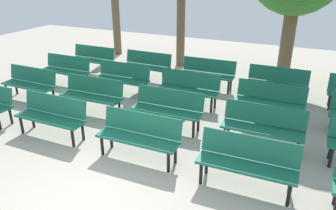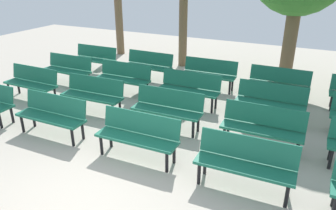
# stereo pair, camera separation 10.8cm
# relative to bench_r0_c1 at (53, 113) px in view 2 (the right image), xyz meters

# --- Properties ---
(ground_plane) EXTENTS (25.14, 25.14, 0.00)m
(ground_plane) POSITION_rel_bench_r0_c1_xyz_m (2.09, -1.60, -0.50)
(ground_plane) COLOR #B2A899
(bench_r0_c1) EXTENTS (1.60, 0.49, 0.87)m
(bench_r0_c1) POSITION_rel_bench_r0_c1_xyz_m (0.00, 0.00, 0.00)
(bench_r0_c1) COLOR #19664C
(bench_r0_c1) RESTS_ON ground_plane
(bench_r0_c2) EXTENTS (1.61, 0.51, 0.87)m
(bench_r0_c2) POSITION_rel_bench_r0_c1_xyz_m (2.12, 0.01, 0.00)
(bench_r0_c2) COLOR #19664C
(bench_r0_c2) RESTS_ON ground_plane
(bench_r0_c3) EXTENTS (1.61, 0.52, 0.87)m
(bench_r0_c3) POSITION_rel_bench_r0_c1_xyz_m (4.15, -0.04, 0.00)
(bench_r0_c3) COLOR #19664C
(bench_r0_c3) RESTS_ON ground_plane
(bench_r1_c0) EXTENTS (1.61, 0.50, 0.87)m
(bench_r1_c0) POSITION_rel_bench_r0_c1_xyz_m (-2.03, 1.34, 0.00)
(bench_r1_c0) COLOR #19664C
(bench_r1_c0) RESTS_ON ground_plane
(bench_r1_c1) EXTENTS (1.62, 0.54, 0.87)m
(bench_r1_c1) POSITION_rel_bench_r0_c1_xyz_m (0.03, 1.35, 0.00)
(bench_r1_c1) COLOR #19664C
(bench_r1_c1) RESTS_ON ground_plane
(bench_r1_c2) EXTENTS (1.61, 0.51, 0.87)m
(bench_r1_c2) POSITION_rel_bench_r0_c1_xyz_m (2.08, 1.37, 0.00)
(bench_r1_c2) COLOR #19664C
(bench_r1_c2) RESTS_ON ground_plane
(bench_r1_c3) EXTENTS (1.61, 0.50, 0.87)m
(bench_r1_c3) POSITION_rel_bench_r0_c1_xyz_m (4.17, 1.36, 0.00)
(bench_r1_c3) COLOR #19664C
(bench_r1_c3) RESTS_ON ground_plane
(bench_r2_c0) EXTENTS (1.60, 0.49, 0.87)m
(bench_r2_c0) POSITION_rel_bench_r0_c1_xyz_m (-1.99, 2.74, 0.00)
(bench_r2_c0) COLOR #19664C
(bench_r2_c0) RESTS_ON ground_plane
(bench_r2_c1) EXTENTS (1.61, 0.51, 0.87)m
(bench_r2_c1) POSITION_rel_bench_r0_c1_xyz_m (0.02, 2.78, 0.00)
(bench_r2_c1) COLOR #19664C
(bench_r2_c1) RESTS_ON ground_plane
(bench_r2_c2) EXTENTS (1.60, 0.50, 0.87)m
(bench_r2_c2) POSITION_rel_bench_r0_c1_xyz_m (2.04, 2.77, 0.00)
(bench_r2_c2) COLOR #19664C
(bench_r2_c2) RESTS_ON ground_plane
(bench_r2_c3) EXTENTS (1.60, 0.49, 0.87)m
(bench_r2_c3) POSITION_rel_bench_r0_c1_xyz_m (4.09, 2.77, 0.00)
(bench_r2_c3) COLOR #19664C
(bench_r2_c3) RESTS_ON ground_plane
(bench_r3_c0) EXTENTS (1.60, 0.48, 0.87)m
(bench_r3_c0) POSITION_rel_bench_r0_c1_xyz_m (-2.03, 4.12, 0.00)
(bench_r3_c0) COLOR #19664C
(bench_r3_c0) RESTS_ON ground_plane
(bench_r3_c1) EXTENTS (1.61, 0.51, 0.87)m
(bench_r3_c1) POSITION_rel_bench_r0_c1_xyz_m (0.05, 4.19, 0.00)
(bench_r3_c1) COLOR #19664C
(bench_r3_c1) RESTS_ON ground_plane
(bench_r3_c2) EXTENTS (1.61, 0.52, 0.87)m
(bench_r3_c2) POSITION_rel_bench_r0_c1_xyz_m (2.09, 4.19, 0.00)
(bench_r3_c2) COLOR #19664C
(bench_r3_c2) RESTS_ON ground_plane
(bench_r3_c3) EXTENTS (1.61, 0.50, 0.87)m
(bench_r3_c3) POSITION_rel_bench_r0_c1_xyz_m (4.07, 4.17, 0.00)
(bench_r3_c3) COLOR #19664C
(bench_r3_c3) RESTS_ON ground_plane
(tree_3) EXTENTS (0.31, 0.31, 2.48)m
(tree_3) POSITION_rel_bench_r0_c1_xyz_m (-2.62, 6.60, 0.74)
(tree_3) COLOR brown
(tree_3) RESTS_ON ground_plane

